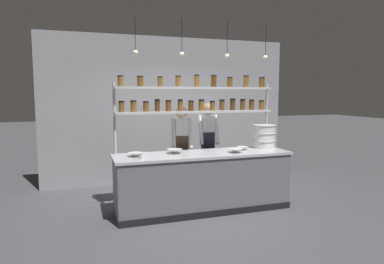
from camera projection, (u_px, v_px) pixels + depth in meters
ground_plane at (203, 210)px, 5.48m from camera, size 40.00×40.00×0.00m
back_wall at (170, 110)px, 7.22m from camera, size 5.20×0.12×3.01m
prep_counter at (203, 182)px, 5.43m from camera, size 2.80×0.76×0.92m
spice_shelf_unit at (197, 102)px, 5.61m from camera, size 2.68×0.28×2.16m
chef_left at (182, 146)px, 5.93m from camera, size 0.39×0.32×1.64m
chef_center at (208, 142)px, 6.21m from camera, size 0.39×0.31×1.68m
container_stack at (264, 136)px, 5.86m from camera, size 0.39×0.39×0.40m
prep_bowl_near_left at (242, 148)px, 5.68m from camera, size 0.19×0.19×0.05m
prep_bowl_center_front at (135, 155)px, 5.06m from camera, size 0.22×0.22×0.06m
prep_bowl_center_back at (236, 151)px, 5.41m from camera, size 0.24×0.24×0.06m
prep_bowl_near_right at (175, 151)px, 5.33m from camera, size 0.25×0.25×0.07m
serving_cup_front at (142, 156)px, 4.88m from camera, size 0.08×0.08×0.09m
pendant_light_row at (205, 53)px, 5.22m from camera, size 2.18×0.07×0.56m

